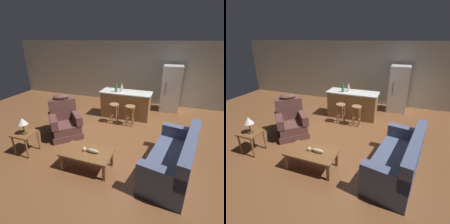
# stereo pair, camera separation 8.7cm
# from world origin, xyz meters

# --- Properties ---
(ground_plane) EXTENTS (12.00, 12.00, 0.00)m
(ground_plane) POSITION_xyz_m (0.00, 0.00, 0.00)
(ground_plane) COLOR brown
(back_wall) EXTENTS (12.00, 0.05, 2.60)m
(back_wall) POSITION_xyz_m (0.00, 3.12, 1.30)
(back_wall) COLOR #B2B2A3
(back_wall) RESTS_ON ground_plane
(coffee_table) EXTENTS (1.10, 0.60, 0.42)m
(coffee_table) POSITION_xyz_m (-0.06, -1.63, 0.36)
(coffee_table) COLOR brown
(coffee_table) RESTS_ON ground_plane
(fish_figurine) EXTENTS (0.34, 0.10, 0.10)m
(fish_figurine) POSITION_xyz_m (0.04, -1.61, 0.46)
(fish_figurine) COLOR #4C3823
(fish_figurine) RESTS_ON coffee_table
(couch) EXTENTS (1.18, 2.02, 0.94)m
(couch) POSITION_xyz_m (1.74, -1.17, 0.34)
(couch) COLOR #4C5675
(couch) RESTS_ON ground_plane
(recliner_near_lamp) EXTENTS (1.19, 1.19, 1.20)m
(recliner_near_lamp) POSITION_xyz_m (-1.34, -0.51, 0.42)
(recliner_near_lamp) COLOR brown
(recliner_near_lamp) RESTS_ON ground_plane
(end_table) EXTENTS (0.48, 0.48, 0.56)m
(end_table) POSITION_xyz_m (-1.75, -1.61, 0.46)
(end_table) COLOR brown
(end_table) RESTS_ON ground_plane
(table_lamp) EXTENTS (0.24, 0.24, 0.41)m
(table_lamp) POSITION_xyz_m (-1.71, -1.64, 0.87)
(table_lamp) COLOR #4C3823
(table_lamp) RESTS_ON end_table
(kitchen_island) EXTENTS (1.80, 0.70, 0.95)m
(kitchen_island) POSITION_xyz_m (0.00, 1.35, 0.48)
(kitchen_island) COLOR olive
(kitchen_island) RESTS_ON ground_plane
(bar_stool_left) EXTENTS (0.32, 0.32, 0.68)m
(bar_stool_left) POSITION_xyz_m (-0.23, 0.72, 0.47)
(bar_stool_left) COLOR olive
(bar_stool_left) RESTS_ON ground_plane
(bar_stool_right) EXTENTS (0.32, 0.32, 0.68)m
(bar_stool_right) POSITION_xyz_m (0.32, 0.72, 0.47)
(bar_stool_right) COLOR olive
(bar_stool_right) RESTS_ON ground_plane
(refrigerator) EXTENTS (0.70, 0.69, 1.76)m
(refrigerator) POSITION_xyz_m (1.47, 2.55, 0.88)
(refrigerator) COLOR white
(refrigerator) RESTS_ON ground_plane
(bottle_tall_green) EXTENTS (0.09, 0.09, 0.30)m
(bottle_tall_green) POSITION_xyz_m (-0.33, 1.22, 1.07)
(bottle_tall_green) COLOR #2D6B38
(bottle_tall_green) RESTS_ON kitchen_island
(bottle_short_amber) EXTENTS (0.08, 0.08, 0.30)m
(bottle_short_amber) POSITION_xyz_m (-0.16, 1.33, 1.06)
(bottle_short_amber) COLOR silver
(bottle_short_amber) RESTS_ON kitchen_island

